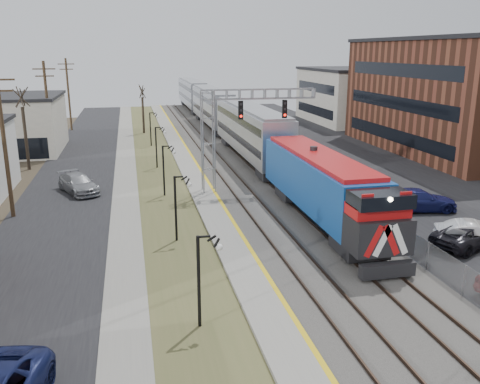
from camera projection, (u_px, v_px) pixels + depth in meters
name	position (u px, v px, depth m)	size (l,w,h in m)	color
street_west	(73.00, 179.00, 44.78)	(7.00, 120.00, 0.04)	black
sidewalk	(126.00, 177.00, 45.69)	(2.00, 120.00, 0.08)	gray
grass_median	(159.00, 175.00, 46.31)	(4.00, 120.00, 0.06)	#4D522B
platform	(192.00, 172.00, 46.90)	(2.00, 120.00, 0.24)	gray
ballast_bed	(244.00, 170.00, 47.93)	(8.00, 120.00, 0.20)	#595651
parking_lot	(362.00, 165.00, 50.40)	(16.00, 120.00, 0.04)	black
platform_edge	(201.00, 171.00, 47.04)	(0.24, 120.00, 0.01)	gold
track_near	(224.00, 169.00, 47.47)	(1.58, 120.00, 0.15)	#2D2119
track_far	(260.00, 167.00, 48.19)	(1.58, 120.00, 0.15)	#2D2119
train	(223.00, 115.00, 65.89)	(3.00, 85.85, 5.33)	#124797
signal_gantry	(230.00, 123.00, 39.29)	(9.00, 1.07, 8.15)	gray
lampposts	(175.00, 208.00, 30.05)	(0.14, 62.14, 4.00)	black
utility_poles	(5.00, 145.00, 33.41)	(0.28, 80.28, 10.00)	#4C3823
fence	(287.00, 161.00, 48.60)	(0.04, 120.00, 1.60)	gray
bare_trees	(62.00, 142.00, 47.50)	(12.30, 42.30, 5.95)	#382D23
car_lot_b	(476.00, 235.00, 29.17)	(1.56, 4.48, 1.47)	silver
car_lot_c	(469.00, 236.00, 29.27)	(2.26, 4.90, 1.36)	black
car_lot_d	(418.00, 200.00, 35.84)	(2.17, 5.34, 1.55)	navy
car_lot_e	(333.00, 168.00, 46.39)	(1.56, 3.88, 1.32)	gray
car_lot_f	(288.00, 142.00, 58.65)	(1.56, 4.48, 1.48)	#0D430E
car_street_b	(78.00, 184.00, 40.40)	(2.05, 5.03, 1.46)	gray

